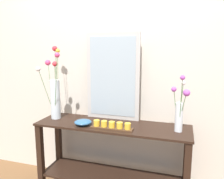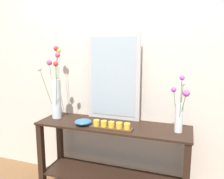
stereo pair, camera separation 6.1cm
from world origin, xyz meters
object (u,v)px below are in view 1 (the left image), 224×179
tall_vase_left (55,92)px  vase_right (180,110)px  decorative_bowl (83,122)px  candle_tray (112,126)px  mirror_leaning (113,77)px  console_table (112,152)px

tall_vase_left → vase_right: tall_vase_left is taller
decorative_bowl → tall_vase_left: bearing=161.5°
candle_tray → decorative_bowl: 0.29m
mirror_leaning → tall_vase_left: (-0.58, -0.16, -0.16)m
tall_vase_left → decorative_bowl: bearing=-18.5°
mirror_leaning → decorative_bowl: size_ratio=5.35×
console_table → tall_vase_left: 0.84m
vase_right → candle_tray: bearing=-169.9°
vase_right → candle_tray: (-0.58, -0.10, -0.17)m
console_table → decorative_bowl: bearing=-157.7°
mirror_leaning → decorative_bowl: bearing=-125.8°
tall_vase_left → vase_right: 1.25m
decorative_bowl → vase_right: bearing=6.2°
mirror_leaning → decorative_bowl: 0.54m
vase_right → decorative_bowl: (-0.88, -0.09, -0.17)m
vase_right → mirror_leaning: bearing=163.9°
mirror_leaning → decorative_bowl: mirror_leaning is taller
vase_right → decorative_bowl: bearing=-173.8°
candle_tray → decorative_bowl: size_ratio=2.39×
tall_vase_left → vase_right: bearing=-1.4°
decorative_bowl → candle_tray: bearing=-1.9°
tall_vase_left → candle_tray: 0.72m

